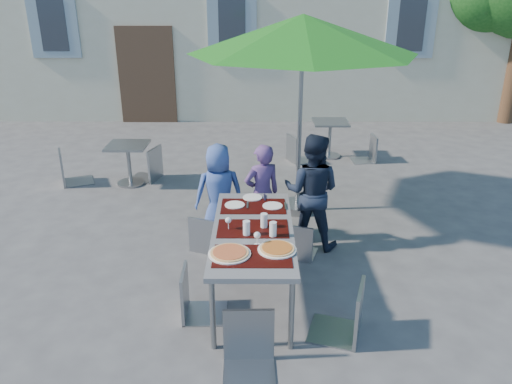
{
  "coord_description": "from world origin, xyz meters",
  "views": [
    {
      "loc": [
        0.58,
        -4.24,
        2.96
      ],
      "look_at": [
        0.56,
        1.1,
        0.78
      ],
      "focal_mm": 35.0,
      "sensor_mm": 36.0,
      "label": 1
    }
  ],
  "objects_px": {
    "patio_umbrella": "(303,35)",
    "bg_chair_l_0": "(66,147)",
    "chair_3": "(193,266)",
    "chair_0": "(206,213)",
    "bg_chair_r_1": "(370,133)",
    "chair_5": "(249,311)",
    "cafe_table_0": "(129,159)",
    "dining_table": "(253,234)",
    "pizza_near_right": "(277,249)",
    "bg_chair_l_1": "(297,132)",
    "chair_4": "(350,280)",
    "chair_2": "(299,220)",
    "bg_chair_r_0": "(148,143)",
    "cafe_table_1": "(330,134)",
    "pizza_near_left": "(229,253)",
    "chair_1": "(260,206)",
    "child_0": "(219,193)",
    "child_2": "(312,191)",
    "child_1": "(262,194)"
  },
  "relations": [
    {
      "from": "dining_table",
      "to": "bg_chair_r_1",
      "type": "distance_m",
      "value": 4.84
    },
    {
      "from": "pizza_near_left",
      "to": "child_0",
      "type": "bearing_deg",
      "value": 97.22
    },
    {
      "from": "cafe_table_1",
      "to": "bg_chair_l_1",
      "type": "bearing_deg",
      "value": -155.56
    },
    {
      "from": "chair_1",
      "to": "bg_chair_r_1",
      "type": "relative_size",
      "value": 0.98
    },
    {
      "from": "dining_table",
      "to": "chair_5",
      "type": "relative_size",
      "value": 1.9
    },
    {
      "from": "cafe_table_1",
      "to": "bg_chair_r_1",
      "type": "bearing_deg",
      "value": -19.89
    },
    {
      "from": "child_0",
      "to": "chair_3",
      "type": "relative_size",
      "value": 1.34
    },
    {
      "from": "chair_2",
      "to": "chair_3",
      "type": "height_order",
      "value": "chair_3"
    },
    {
      "from": "dining_table",
      "to": "bg_chair_r_1",
      "type": "xyz_separation_m",
      "value": [
        2.08,
        4.36,
        -0.17
      ]
    },
    {
      "from": "chair_0",
      "to": "pizza_near_left",
      "type": "bearing_deg",
      "value": -75.99
    },
    {
      "from": "child_2",
      "to": "patio_umbrella",
      "type": "xyz_separation_m",
      "value": [
        -0.08,
        1.03,
        1.71
      ]
    },
    {
      "from": "child_2",
      "to": "chair_0",
      "type": "xyz_separation_m",
      "value": [
        -1.26,
        -0.16,
        -0.21
      ]
    },
    {
      "from": "dining_table",
      "to": "cafe_table_0",
      "type": "bearing_deg",
      "value": 122.75
    },
    {
      "from": "child_2",
      "to": "child_0",
      "type": "bearing_deg",
      "value": 8.48
    },
    {
      "from": "pizza_near_left",
      "to": "child_1",
      "type": "bearing_deg",
      "value": 79.89
    },
    {
      "from": "cafe_table_0",
      "to": "bg_chair_r_1",
      "type": "distance_m",
      "value": 4.29
    },
    {
      "from": "chair_0",
      "to": "chair_4",
      "type": "relative_size",
      "value": 0.86
    },
    {
      "from": "child_1",
      "to": "chair_3",
      "type": "xyz_separation_m",
      "value": [
        -0.66,
        -1.56,
        -0.09
      ]
    },
    {
      "from": "chair_4",
      "to": "patio_umbrella",
      "type": "bearing_deg",
      "value": 94.97
    },
    {
      "from": "dining_table",
      "to": "pizza_near_left",
      "type": "xyz_separation_m",
      "value": [
        -0.2,
        -0.52,
        0.07
      ]
    },
    {
      "from": "bg_chair_l_0",
      "to": "bg_chair_l_1",
      "type": "height_order",
      "value": "bg_chair_l_0"
    },
    {
      "from": "chair_2",
      "to": "chair_3",
      "type": "bearing_deg",
      "value": -133.85
    },
    {
      "from": "cafe_table_0",
      "to": "patio_umbrella",
      "type": "bearing_deg",
      "value": -21.36
    },
    {
      "from": "patio_umbrella",
      "to": "bg_chair_l_0",
      "type": "height_order",
      "value": "patio_umbrella"
    },
    {
      "from": "patio_umbrella",
      "to": "child_2",
      "type": "bearing_deg",
      "value": -85.56
    },
    {
      "from": "child_0",
      "to": "bg_chair_r_1",
      "type": "height_order",
      "value": "child_0"
    },
    {
      "from": "chair_0",
      "to": "bg_chair_r_1",
      "type": "xyz_separation_m",
      "value": [
        2.65,
        3.44,
        0.03
      ]
    },
    {
      "from": "bg_chair_l_0",
      "to": "pizza_near_left",
      "type": "bearing_deg",
      "value": -52.87
    },
    {
      "from": "pizza_near_right",
      "to": "bg_chair_l_1",
      "type": "height_order",
      "value": "bg_chair_l_1"
    },
    {
      "from": "cafe_table_0",
      "to": "bg_chair_r_0",
      "type": "xyz_separation_m",
      "value": [
        0.28,
        0.22,
        0.19
      ]
    },
    {
      "from": "dining_table",
      "to": "chair_1",
      "type": "bearing_deg",
      "value": 86.31
    },
    {
      "from": "child_2",
      "to": "pizza_near_left",
      "type": "bearing_deg",
      "value": 78.01
    },
    {
      "from": "chair_3",
      "to": "chair_5",
      "type": "xyz_separation_m",
      "value": [
        0.53,
        -0.75,
        0.03
      ]
    },
    {
      "from": "chair_5",
      "to": "cafe_table_0",
      "type": "bearing_deg",
      "value": 115.13
    },
    {
      "from": "child_0",
      "to": "dining_table",
      "type": "bearing_deg",
      "value": 97.12
    },
    {
      "from": "pizza_near_left",
      "to": "pizza_near_right",
      "type": "relative_size",
      "value": 1.08
    },
    {
      "from": "dining_table",
      "to": "chair_1",
      "type": "distance_m",
      "value": 1.1
    },
    {
      "from": "dining_table",
      "to": "cafe_table_0",
      "type": "relative_size",
      "value": 2.75
    },
    {
      "from": "chair_0",
      "to": "cafe_table_0",
      "type": "height_order",
      "value": "chair_0"
    },
    {
      "from": "pizza_near_right",
      "to": "cafe_table_1",
      "type": "bearing_deg",
      "value": 76.93
    },
    {
      "from": "bg_chair_l_0",
      "to": "chair_1",
      "type": "bearing_deg",
      "value": -34.37
    },
    {
      "from": "pizza_near_left",
      "to": "chair_1",
      "type": "xyz_separation_m",
      "value": [
        0.28,
        1.61,
        -0.25
      ]
    },
    {
      "from": "bg_chair_r_1",
      "to": "dining_table",
      "type": "bearing_deg",
      "value": -115.52
    },
    {
      "from": "pizza_near_right",
      "to": "bg_chair_r_0",
      "type": "relative_size",
      "value": 0.34
    },
    {
      "from": "chair_2",
      "to": "bg_chair_r_0",
      "type": "height_order",
      "value": "bg_chair_r_0"
    },
    {
      "from": "dining_table",
      "to": "chair_2",
      "type": "bearing_deg",
      "value": 55.09
    },
    {
      "from": "chair_0",
      "to": "bg_chair_l_1",
      "type": "xyz_separation_m",
      "value": [
        1.33,
        3.4,
        0.05
      ]
    },
    {
      "from": "cafe_table_1",
      "to": "bg_chair_r_0",
      "type": "bearing_deg",
      "value": -158.66
    },
    {
      "from": "chair_3",
      "to": "bg_chair_l_0",
      "type": "distance_m",
      "value": 4.35
    },
    {
      "from": "child_1",
      "to": "patio_umbrella",
      "type": "distance_m",
      "value": 2.08
    }
  ]
}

